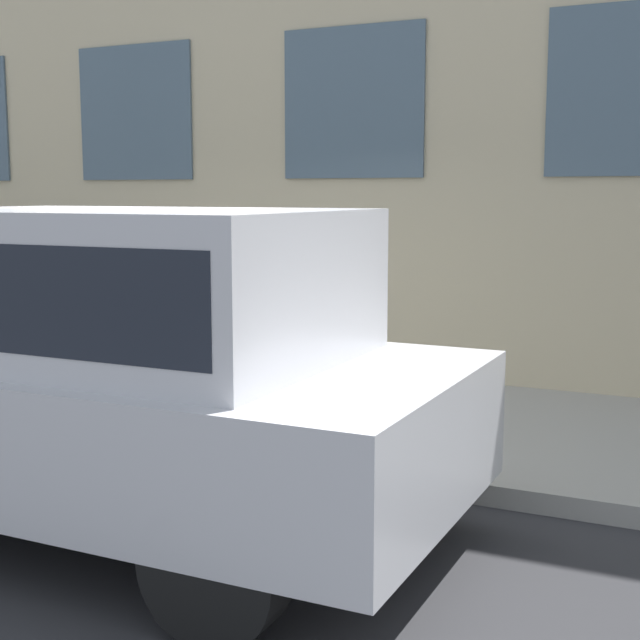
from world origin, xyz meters
name	(u,v)px	position (x,y,z in m)	size (l,w,h in m)	color
ground_plane	(192,461)	(0.00, 0.00, 0.00)	(80.00, 80.00, 0.00)	#2D2D30
sidewalk	(285,409)	(1.53, 0.00, 0.07)	(3.06, 60.00, 0.15)	#9E9B93
building_facade	(360,1)	(3.21, 0.00, 3.97)	(0.33, 40.00, 7.95)	#C6B793
fire_hydrant	(278,388)	(0.52, -0.47, 0.52)	(0.38, 0.48, 0.73)	gold
person	(361,330)	(1.09, -0.93, 0.93)	(0.31, 0.21, 1.30)	#998466
parked_truck_silver_near	(112,353)	(-1.34, -0.35, 1.09)	(2.09, 4.33, 1.94)	black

